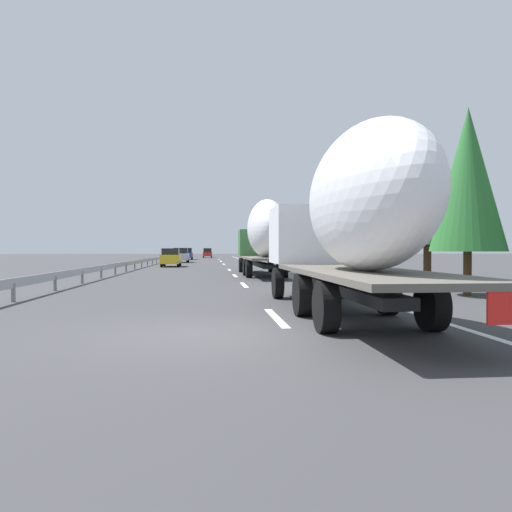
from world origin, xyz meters
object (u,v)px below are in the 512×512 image
truck_trailing (349,218)px  car_silver_hatch (181,255)px  road_sign (267,243)px  car_red_compact (207,253)px  truck_lead (264,234)px  car_blue_sedan (187,254)px  car_yellow_coupe (171,257)px

truck_trailing → car_silver_hatch: bearing=8.0°
car_silver_hatch → truck_trailing: bearing=-172.0°
road_sign → truck_trailing: bearing=175.7°
car_red_compact → road_sign: size_ratio=1.32×
car_silver_hatch → truck_lead: bearing=-167.4°
car_silver_hatch → road_sign: size_ratio=1.38×
truck_lead → car_red_compact: size_ratio=2.81×
car_silver_hatch → road_sign: road_sign is taller
truck_lead → car_silver_hatch: (31.33, 6.98, -1.68)m
truck_lead → car_blue_sedan: 49.15m
truck_trailing → car_yellow_coupe: 35.53m
car_silver_hatch → car_blue_sedan: bearing=0.1°
car_blue_sedan → road_sign: size_ratio=1.33×
car_red_compact → road_sign: road_sign is taller
truck_lead → truck_trailing: 18.18m
car_blue_sedan → car_silver_hatch: 17.29m
car_yellow_coupe → road_sign: bearing=-56.7°
car_yellow_coupe → car_red_compact: bearing=-3.9°
truck_lead → car_yellow_coupe: truck_lead is taller
truck_lead → truck_trailing: size_ratio=1.06×
car_yellow_coupe → car_silver_hatch: bearing=-0.4°
truck_trailing → car_yellow_coupe: (34.78, 7.09, -1.55)m
car_blue_sedan → car_red_compact: (16.61, -3.25, -0.01)m
car_blue_sedan → car_yellow_coupe: size_ratio=1.06×
truck_lead → truck_trailing: bearing=-180.0°
car_yellow_coupe → truck_lead: bearing=-156.9°
truck_trailing → car_yellow_coupe: truck_trailing is taller
truck_trailing → car_silver_hatch: 50.02m
truck_trailing → road_sign: bearing=-4.3°
truck_trailing → car_red_compact: truck_trailing is taller
car_blue_sedan → road_sign: 27.31m
car_blue_sedan → car_yellow_coupe: car_blue_sedan is taller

